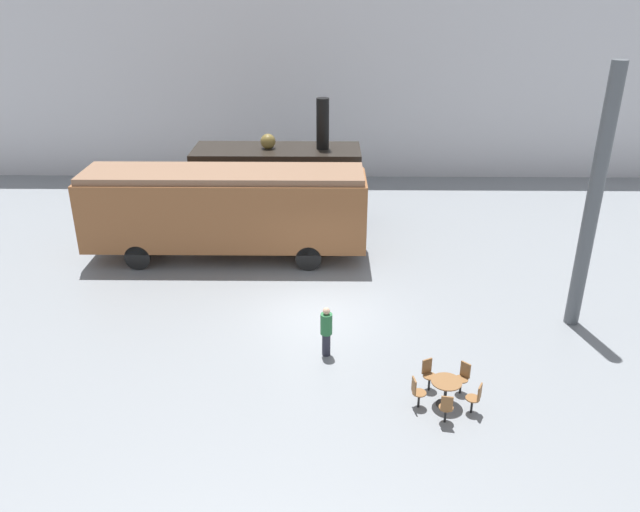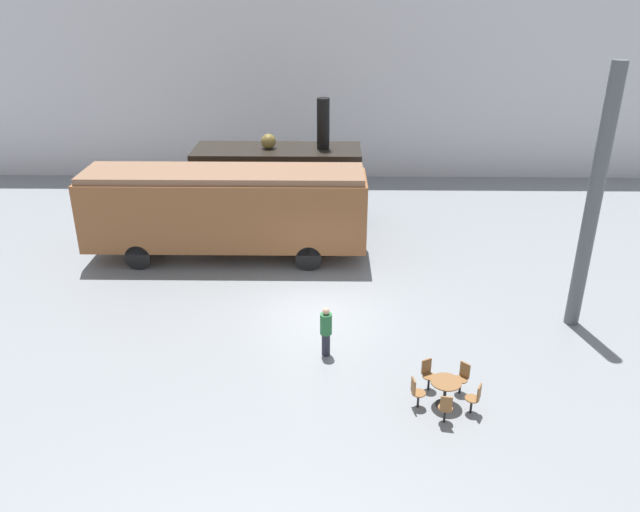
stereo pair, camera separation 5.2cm
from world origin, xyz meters
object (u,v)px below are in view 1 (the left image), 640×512
object	(u,v)px
cafe_table_near	(446,387)
cafe_chair_0	(476,397)
passenger_coach_wooden	(225,208)
visitor_person	(326,330)
steam_locomotive	(278,179)

from	to	relation	value
cafe_table_near	cafe_chair_0	size ratio (longest dim) A/B	0.90
passenger_coach_wooden	visitor_person	world-z (taller)	passenger_coach_wooden
steam_locomotive	cafe_chair_0	xyz separation A→B (m)	(5.83, -13.15, -1.53)
cafe_table_near	cafe_chair_0	bearing A→B (deg)	-27.08
cafe_table_near	visitor_person	bearing A→B (deg)	143.24
passenger_coach_wooden	visitor_person	distance (m)	7.97
passenger_coach_wooden	cafe_chair_0	size ratio (longest dim) A/B	12.16
cafe_chair_0	visitor_person	xyz separation A→B (m)	(-3.72, 2.62, 0.32)
steam_locomotive	passenger_coach_wooden	distance (m)	4.05
visitor_person	steam_locomotive	bearing A→B (deg)	101.38
visitor_person	cafe_table_near	bearing A→B (deg)	-36.76
cafe_table_near	cafe_chair_0	world-z (taller)	cafe_chair_0
passenger_coach_wooden	cafe_table_near	distance (m)	11.54
steam_locomotive	visitor_person	bearing A→B (deg)	-78.62
cafe_chair_0	visitor_person	size ratio (longest dim) A/B	0.56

